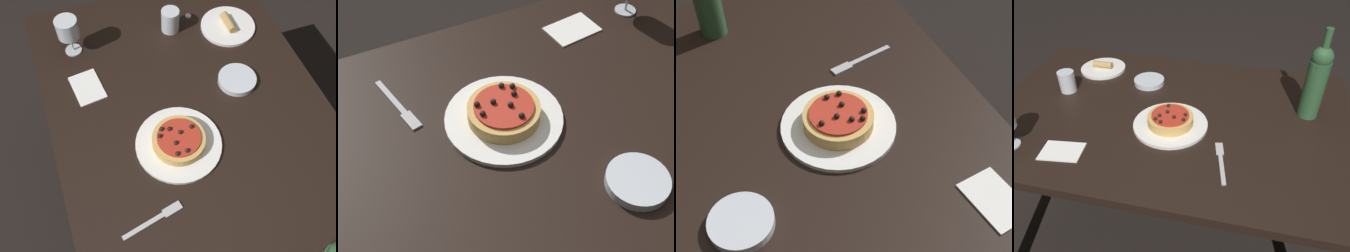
% 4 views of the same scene
% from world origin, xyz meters
% --- Properties ---
extents(ground_plane, '(14.00, 14.00, 0.00)m').
position_xyz_m(ground_plane, '(0.00, 0.00, 0.00)').
color(ground_plane, black).
extents(dining_table, '(1.45, 0.94, 0.75)m').
position_xyz_m(dining_table, '(0.00, 0.00, 0.66)').
color(dining_table, black).
rests_on(dining_table, ground_plane).
extents(dinner_plate, '(0.28, 0.28, 0.01)m').
position_xyz_m(dinner_plate, '(-0.03, 0.08, 0.75)').
color(dinner_plate, white).
rests_on(dinner_plate, dining_table).
extents(pizza, '(0.17, 0.17, 0.05)m').
position_xyz_m(pizza, '(-0.03, 0.08, 0.78)').
color(pizza, tan).
rests_on(pizza, dinner_plate).
extents(wine_glass, '(0.08, 0.08, 0.15)m').
position_xyz_m(wine_glass, '(0.48, 0.32, 0.86)').
color(wine_glass, silver).
rests_on(wine_glass, dining_table).
extents(water_cup, '(0.07, 0.07, 0.09)m').
position_xyz_m(water_cup, '(0.47, -0.07, 0.79)').
color(water_cup, silver).
rests_on(water_cup, dining_table).
extents(side_bowl, '(0.14, 0.14, 0.02)m').
position_xyz_m(side_bowl, '(0.14, -0.20, 0.76)').
color(side_bowl, silver).
rests_on(side_bowl, dining_table).
extents(fork, '(0.06, 0.20, 0.00)m').
position_xyz_m(fork, '(-0.24, 0.23, 0.75)').
color(fork, '#B7B7BC').
rests_on(fork, dining_table).
extents(side_plate, '(0.21, 0.21, 0.04)m').
position_xyz_m(side_plate, '(0.40, -0.28, 0.76)').
color(side_plate, white).
rests_on(side_plate, dining_table).
extents(paper_napkin, '(0.15, 0.12, 0.00)m').
position_xyz_m(paper_napkin, '(0.29, 0.31, 0.75)').
color(paper_napkin, white).
rests_on(paper_napkin, dining_table).
extents(bottle_cap, '(0.02, 0.02, 0.01)m').
position_xyz_m(bottle_cap, '(0.51, -0.16, 0.75)').
color(bottle_cap, '#B7B7BC').
rests_on(bottle_cap, dining_table).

